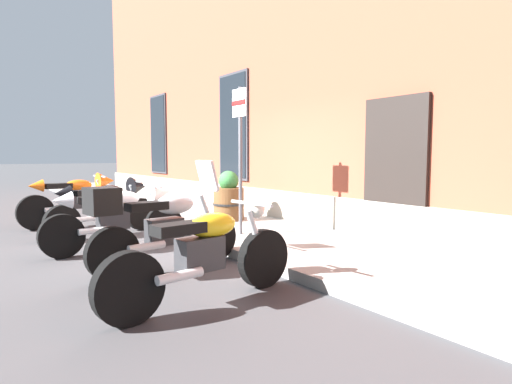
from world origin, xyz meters
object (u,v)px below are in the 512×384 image
Objects in this scene: parking_sign at (240,140)px; motorcycle_yellow_naked at (207,255)px; motorcycle_orange_sport at (78,197)px; motorcycle_white_sport at (122,213)px; motorcycle_silver_touring at (160,226)px; barrel_planter at (229,199)px; motorcycle_black_sport at (109,204)px.

motorcycle_yellow_naked is at bearing -39.62° from parking_sign.
motorcycle_orange_sport reaches higher than motorcycle_white_sport.
motorcycle_silver_touring is at bearing 0.01° from motorcycle_white_sport.
motorcycle_orange_sport is at bearing -126.75° from barrel_planter.
barrel_planter reaches higher than motorcycle_yellow_naked.
motorcycle_silver_touring is 1.33m from motorcycle_yellow_naked.
motorcycle_orange_sport is 2.69m from motorcycle_white_sport.
motorcycle_silver_touring is (1.45, 0.00, 0.01)m from motorcycle_white_sport.
motorcycle_black_sport is 0.88× the size of parking_sign.
parking_sign is (0.55, 1.77, 1.11)m from motorcycle_white_sport.
parking_sign reaches higher than barrel_planter.
motorcycle_silver_touring reaches higher than barrel_planter.
motorcycle_black_sport reaches higher than motorcycle_yellow_naked.
motorcycle_silver_touring is 0.86× the size of parking_sign.
barrel_planter is (0.47, 2.22, -0.01)m from motorcycle_black_sport.
parking_sign is 2.42× the size of barrel_planter.
parking_sign reaches higher than motorcycle_black_sport.
motorcycle_yellow_naked is 4.40m from barrel_planter.
motorcycle_silver_touring is 0.94× the size of motorcycle_yellow_naked.
parking_sign is 1.92m from barrel_planter.
motorcycle_orange_sport is 0.96× the size of motorcycle_yellow_naked.
motorcycle_yellow_naked is 0.91× the size of parking_sign.
motorcycle_yellow_naked is 2.21× the size of barrel_planter.
motorcycle_white_sport is (2.69, 0.03, -0.02)m from motorcycle_orange_sport.
motorcycle_white_sport is 1.45m from motorcycle_silver_touring.
parking_sign is at bearing 117.07° from motorcycle_silver_touring.
motorcycle_white_sport is (1.33, -0.20, -0.00)m from motorcycle_black_sport.
motorcycle_black_sport is at bearing 175.98° from motorcycle_silver_touring.
motorcycle_white_sport is 0.99× the size of motorcycle_yellow_naked.
motorcycle_white_sport is at bearing -70.32° from barrel_planter.
motorcycle_yellow_naked is (2.77, -0.08, -0.08)m from motorcycle_white_sport.
motorcycle_yellow_naked is (1.32, -0.08, -0.09)m from motorcycle_silver_touring.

